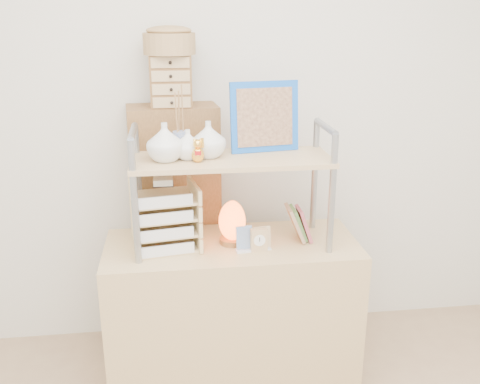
% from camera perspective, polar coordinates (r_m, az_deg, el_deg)
% --- Properties ---
extents(room_shell, '(3.42, 3.41, 2.61)m').
position_cam_1_polar(room_shell, '(1.53, 2.51, 14.93)').
color(room_shell, silver).
rests_on(room_shell, ground).
extents(desk, '(1.20, 0.50, 0.75)m').
position_cam_1_polar(desk, '(2.73, -0.81, -12.71)').
color(desk, tan).
rests_on(desk, ground).
extents(cabinet, '(0.47, 0.28, 1.35)m').
position_cam_1_polar(cabinet, '(2.91, -6.74, -4.11)').
color(cabinet, brown).
rests_on(cabinet, ground).
extents(hutch, '(0.90, 0.34, 0.75)m').
position_cam_1_polar(hutch, '(2.41, -2.52, 4.29)').
color(hutch, '#91969F').
rests_on(hutch, desk).
extents(letter_tray, '(0.32, 0.30, 0.34)m').
position_cam_1_polar(letter_tray, '(2.49, -8.00, -2.95)').
color(letter_tray, '#D7B581').
rests_on(letter_tray, desk).
extents(salt_lamp, '(0.14, 0.13, 0.21)m').
position_cam_1_polar(salt_lamp, '(2.51, -0.85, -3.21)').
color(salt_lamp, brown).
rests_on(salt_lamp, desk).
extents(desk_clock, '(0.08, 0.04, 0.11)m').
position_cam_1_polar(desk_clock, '(2.45, 2.04, -5.13)').
color(desk_clock, tan).
rests_on(desk_clock, desk).
extents(postcard_stand, '(0.17, 0.07, 0.12)m').
position_cam_1_polar(postcard_stand, '(2.47, 1.41, -5.46)').
color(postcard_stand, white).
rests_on(postcard_stand, desk).
extents(drawer_chest, '(0.20, 0.16, 0.25)m').
position_cam_1_polar(drawer_chest, '(2.68, -7.39, 11.68)').
color(drawer_chest, brown).
rests_on(drawer_chest, cabinet).
extents(woven_basket, '(0.25, 0.25, 0.10)m').
position_cam_1_polar(woven_basket, '(2.67, -7.55, 15.42)').
color(woven_basket, '#926842').
rests_on(woven_basket, drawer_chest).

